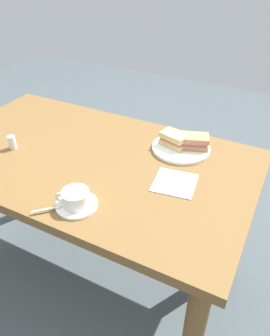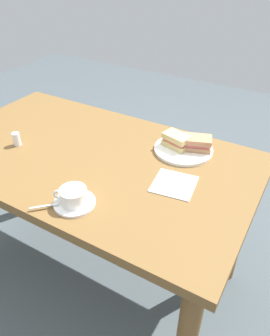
{
  "view_description": "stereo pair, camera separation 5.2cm",
  "coord_description": "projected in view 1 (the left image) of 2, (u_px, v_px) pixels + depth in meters",
  "views": [
    {
      "loc": [
        -0.69,
        0.91,
        1.49
      ],
      "look_at": [
        -0.23,
        0.03,
        0.78
      ],
      "focal_mm": 34.85,
      "sensor_mm": 36.0,
      "label": 1
    },
    {
      "loc": [
        -0.74,
        0.89,
        1.49
      ],
      "look_at": [
        -0.23,
        0.03,
        0.78
      ],
      "focal_mm": 34.85,
      "sensor_mm": 36.0,
      "label": 2
    }
  ],
  "objects": [
    {
      "name": "sandwich_front",
      "position": [
        174.0,
        139.0,
        1.37
      ],
      "size": [
        0.12,
        0.09,
        0.06
      ],
      "color": "#D3BA72",
      "rests_on": "sandwich_plate"
    },
    {
      "name": "napkin",
      "position": [
        175.0,
        183.0,
        1.19
      ],
      "size": [
        0.17,
        0.17,
        0.0
      ],
      "primitive_type": "cube",
      "rotation": [
        0.0,
        0.0,
        0.14
      ],
      "color": "white",
      "rests_on": "dining_table"
    },
    {
      "name": "coffee_cup",
      "position": [
        75.0,
        197.0,
        1.07
      ],
      "size": [
        0.11,
        0.09,
        0.05
      ],
      "color": "white",
      "rests_on": "coffee_saucer"
    },
    {
      "name": "sandwich_back",
      "position": [
        193.0,
        141.0,
        1.36
      ],
      "size": [
        0.15,
        0.11,
        0.05
      ],
      "color": "#B57D54",
      "rests_on": "sandwich_plate"
    },
    {
      "name": "dining_table",
      "position": [
        90.0,
        178.0,
        1.41
      ],
      "size": [
        1.36,
        0.78,
        0.75
      ],
      "color": "brown",
      "rests_on": "ground_plane"
    },
    {
      "name": "ground_plane",
      "position": [
        99.0,
        271.0,
        1.78
      ],
      "size": [
        6.0,
        6.0,
        0.0
      ],
      "primitive_type": "plane",
      "color": "#485155"
    },
    {
      "name": "coffee_saucer",
      "position": [
        77.0,
        205.0,
        1.09
      ],
      "size": [
        0.14,
        0.14,
        0.01
      ],
      "primitive_type": "cylinder",
      "color": "white",
      "rests_on": "dining_table"
    },
    {
      "name": "spoon",
      "position": [
        52.0,
        208.0,
        1.07
      ],
      "size": [
        0.08,
        0.08,
        0.01
      ],
      "color": "silver",
      "rests_on": "coffee_saucer"
    },
    {
      "name": "sandwich_plate",
      "position": [
        181.0,
        148.0,
        1.38
      ],
      "size": [
        0.25,
        0.25,
        0.01
      ],
      "primitive_type": "cylinder",
      "color": "white",
      "rests_on": "dining_table"
    },
    {
      "name": "salt_shaker",
      "position": [
        12.0,
        142.0,
        1.38
      ],
      "size": [
        0.03,
        0.03,
        0.06
      ],
      "primitive_type": "cylinder",
      "color": "silver",
      "rests_on": "dining_table"
    }
  ]
}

